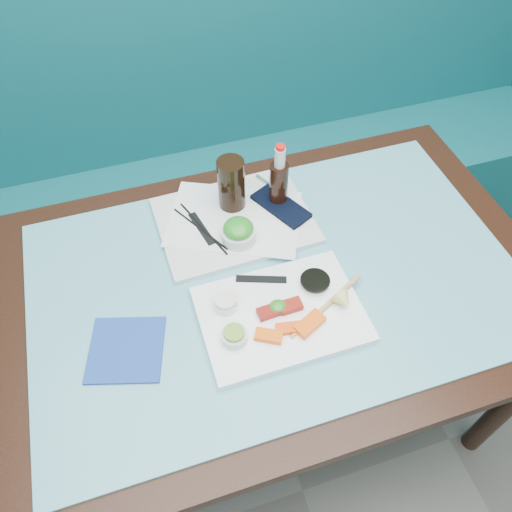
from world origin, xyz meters
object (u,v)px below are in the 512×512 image
object	(u,v)px
seaweed_bowl	(239,235)
cola_bottle_body	(279,186)
booth_bench	(207,176)
dining_table	(275,298)
cola_glass	(231,184)
sashimi_plate	(281,315)
blue_napkin	(126,349)
serving_tray	(235,221)

from	to	relation	value
seaweed_bowl	cola_bottle_body	world-z (taller)	cola_bottle_body
booth_bench	cola_bottle_body	xyz separation A→B (m)	(0.09, -0.60, 0.46)
dining_table	seaweed_bowl	distance (m)	0.20
dining_table	cola_glass	size ratio (longest dim) A/B	9.08
sashimi_plate	cola_glass	distance (m)	0.39
sashimi_plate	blue_napkin	distance (m)	0.37
cola_glass	cola_bottle_body	xyz separation A→B (m)	(0.13, -0.03, -0.02)
cola_glass	dining_table	bearing A→B (deg)	-82.16
cola_bottle_body	blue_napkin	bearing A→B (deg)	-145.61
sashimi_plate	blue_napkin	world-z (taller)	sashimi_plate
booth_bench	seaweed_bowl	bearing A→B (deg)	-94.68
sashimi_plate	cola_glass	xyz separation A→B (m)	(-0.01, 0.38, 0.08)
serving_tray	cola_glass	bearing A→B (deg)	77.95
cola_bottle_body	blue_napkin	xyz separation A→B (m)	(-0.48, -0.33, -0.07)
dining_table	cola_bottle_body	size ratio (longest dim) A/B	9.54
dining_table	sashimi_plate	xyz separation A→B (m)	(-0.03, -0.11, 0.10)
serving_tray	blue_napkin	world-z (taller)	serving_tray
cola_glass	blue_napkin	xyz separation A→B (m)	(-0.36, -0.36, -0.09)
booth_bench	seaweed_bowl	xyz separation A→B (m)	(-0.06, -0.70, 0.42)
booth_bench	cola_glass	world-z (taller)	booth_bench
dining_table	blue_napkin	xyz separation A→B (m)	(-0.39, -0.09, 0.09)
cola_bottle_body	cola_glass	bearing A→B (deg)	167.58
booth_bench	dining_table	xyz separation A→B (m)	(0.00, -0.84, 0.29)
seaweed_bowl	cola_bottle_body	xyz separation A→B (m)	(0.15, 0.10, 0.04)
dining_table	sashimi_plate	distance (m)	0.15
sashimi_plate	serving_tray	bearing A→B (deg)	93.20
sashimi_plate	cola_bottle_body	bearing A→B (deg)	71.53
blue_napkin	dining_table	bearing A→B (deg)	12.53
dining_table	sashimi_plate	world-z (taller)	sashimi_plate
serving_tray	cola_glass	distance (m)	0.10
sashimi_plate	cola_bottle_body	xyz separation A→B (m)	(0.12, 0.35, 0.06)
serving_tray	booth_bench	bearing A→B (deg)	83.92
dining_table	blue_napkin	size ratio (longest dim) A/B	8.38
sashimi_plate	cola_glass	bearing A→B (deg)	91.20
dining_table	booth_bench	bearing A→B (deg)	90.00
dining_table	serving_tray	distance (m)	0.24
serving_tray	cola_bottle_body	bearing A→B (deg)	9.55
sashimi_plate	seaweed_bowl	xyz separation A→B (m)	(-0.03, 0.25, 0.02)
cola_glass	sashimi_plate	bearing A→B (deg)	-88.51
dining_table	seaweed_bowl	bearing A→B (deg)	112.17
booth_bench	dining_table	size ratio (longest dim) A/B	2.14
booth_bench	sashimi_plate	world-z (taller)	booth_bench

